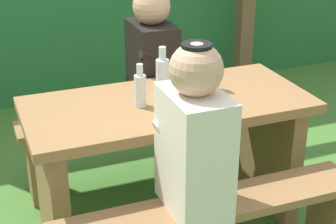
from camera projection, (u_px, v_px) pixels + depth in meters
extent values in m
plane|color=#44752F|center=(168.00, 223.00, 2.92)|extent=(12.00, 12.00, 0.00)
cube|color=olive|center=(168.00, 105.00, 2.63)|extent=(1.40, 0.64, 0.05)
cube|color=olive|center=(52.00, 192.00, 2.58)|extent=(0.08, 0.54, 0.68)
cube|color=olive|center=(269.00, 149.00, 2.98)|extent=(0.08, 0.54, 0.68)
cube|color=olive|center=(212.00, 207.00, 2.30)|extent=(1.40, 0.24, 0.04)
cube|color=olive|center=(326.00, 220.00, 2.60)|extent=(0.07, 0.22, 0.42)
cube|color=olive|center=(136.00, 114.00, 3.18)|extent=(1.40, 0.24, 0.04)
cube|color=olive|center=(34.00, 166.00, 3.07)|extent=(0.07, 0.22, 0.42)
cube|color=olive|center=(228.00, 131.00, 3.48)|extent=(0.07, 0.22, 0.42)
cube|color=silver|center=(194.00, 153.00, 2.16)|extent=(0.22, 0.34, 0.52)
sphere|color=tan|center=(196.00, 70.00, 2.01)|extent=(0.21, 0.21, 0.21)
cylinder|color=black|center=(197.00, 47.00, 1.98)|extent=(0.12, 0.12, 0.02)
cylinder|color=silver|center=(181.00, 116.00, 2.24)|extent=(0.25, 0.07, 0.15)
cube|color=black|center=(152.00, 67.00, 3.10)|extent=(0.22, 0.34, 0.52)
sphere|color=tan|center=(152.00, 6.00, 2.96)|extent=(0.21, 0.21, 0.21)
cylinder|color=black|center=(161.00, 57.00, 2.94)|extent=(0.25, 0.07, 0.15)
cylinder|color=silver|center=(175.00, 92.00, 2.62)|extent=(0.07, 0.07, 0.08)
cylinder|color=silver|center=(208.00, 74.00, 2.75)|extent=(0.06, 0.06, 0.16)
cylinder|color=silver|center=(209.00, 54.00, 2.70)|extent=(0.03, 0.03, 0.06)
cylinder|color=silver|center=(140.00, 91.00, 2.53)|extent=(0.06, 0.06, 0.15)
cylinder|color=silver|center=(140.00, 70.00, 2.49)|extent=(0.03, 0.03, 0.06)
cylinder|color=silver|center=(163.00, 78.00, 2.65)|extent=(0.07, 0.07, 0.18)
cylinder|color=silver|center=(163.00, 53.00, 2.60)|extent=(0.03, 0.03, 0.07)
cube|color=silver|center=(193.00, 103.00, 2.58)|extent=(0.13, 0.16, 0.01)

